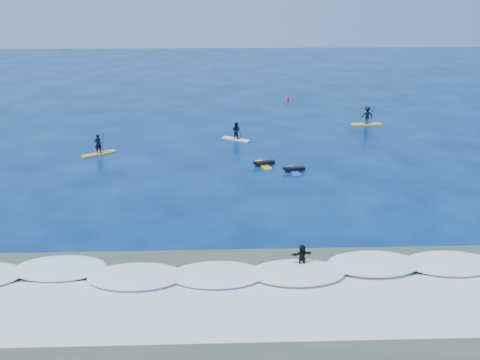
{
  "coord_description": "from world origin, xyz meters",
  "views": [
    {
      "loc": [
        -2.65,
        -33.46,
        14.02
      ],
      "look_at": [
        -1.46,
        1.59,
        0.6
      ],
      "focal_mm": 40.0,
      "sensor_mm": 36.0,
      "label": 1
    }
  ],
  "objects_px": {
    "sup_paddler_left": "(98,147)",
    "sup_paddler_right": "(367,116)",
    "marker_buoy": "(288,99)",
    "wave_surfer": "(302,257)",
    "prone_paddler_near": "(264,164)",
    "prone_paddler_far": "(294,170)",
    "sup_paddler_center": "(236,132)"
  },
  "relations": [
    {
      "from": "sup_paddler_left",
      "to": "sup_paddler_right",
      "type": "bearing_deg",
      "value": -14.32
    },
    {
      "from": "sup_paddler_right",
      "to": "marker_buoy",
      "type": "xyz_separation_m",
      "value": [
        -6.67,
        10.98,
        -0.52
      ]
    },
    {
      "from": "sup_paddler_right",
      "to": "marker_buoy",
      "type": "height_order",
      "value": "sup_paddler_right"
    },
    {
      "from": "sup_paddler_right",
      "to": "wave_surfer",
      "type": "relative_size",
      "value": 1.71
    },
    {
      "from": "prone_paddler_near",
      "to": "marker_buoy",
      "type": "distance_m",
      "value": 23.54
    },
    {
      "from": "prone_paddler_far",
      "to": "wave_surfer",
      "type": "distance_m",
      "value": 14.68
    },
    {
      "from": "sup_paddler_center",
      "to": "prone_paddler_far",
      "type": "distance_m",
      "value": 9.65
    },
    {
      "from": "sup_paddler_left",
      "to": "marker_buoy",
      "type": "distance_m",
      "value": 26.87
    },
    {
      "from": "sup_paddler_right",
      "to": "prone_paddler_far",
      "type": "height_order",
      "value": "sup_paddler_right"
    },
    {
      "from": "sup_paddler_left",
      "to": "prone_paddler_near",
      "type": "height_order",
      "value": "sup_paddler_left"
    },
    {
      "from": "sup_paddler_left",
      "to": "prone_paddler_near",
      "type": "xyz_separation_m",
      "value": [
        13.63,
        -3.37,
        -0.46
      ]
    },
    {
      "from": "sup_paddler_left",
      "to": "wave_surfer",
      "type": "bearing_deg",
      "value": -87.19
    },
    {
      "from": "sup_paddler_right",
      "to": "prone_paddler_far",
      "type": "bearing_deg",
      "value": -125.69
    },
    {
      "from": "prone_paddler_far",
      "to": "wave_surfer",
      "type": "bearing_deg",
      "value": 165.43
    },
    {
      "from": "sup_paddler_right",
      "to": "marker_buoy",
      "type": "distance_m",
      "value": 12.86
    },
    {
      "from": "marker_buoy",
      "to": "sup_paddler_center",
      "type": "bearing_deg",
      "value": -112.63
    },
    {
      "from": "sup_paddler_center",
      "to": "wave_surfer",
      "type": "relative_size",
      "value": 1.44
    },
    {
      "from": "sup_paddler_left",
      "to": "wave_surfer",
      "type": "relative_size",
      "value": 1.52
    },
    {
      "from": "marker_buoy",
      "to": "prone_paddler_near",
      "type": "bearing_deg",
      "value": -101.34
    },
    {
      "from": "wave_surfer",
      "to": "marker_buoy",
      "type": "distance_m",
      "value": 39.33
    },
    {
      "from": "marker_buoy",
      "to": "prone_paddler_far",
      "type": "bearing_deg",
      "value": -95.66
    },
    {
      "from": "sup_paddler_center",
      "to": "wave_surfer",
      "type": "xyz_separation_m",
      "value": [
        2.7,
        -23.27,
        0.03
      ]
    },
    {
      "from": "sup_paddler_center",
      "to": "prone_paddler_near",
      "type": "distance_m",
      "value": 7.5
    },
    {
      "from": "prone_paddler_near",
      "to": "prone_paddler_far",
      "type": "distance_m",
      "value": 2.64
    },
    {
      "from": "sup_paddler_left",
      "to": "sup_paddler_center",
      "type": "distance_m",
      "value": 12.26
    },
    {
      "from": "prone_paddler_near",
      "to": "wave_surfer",
      "type": "xyz_separation_m",
      "value": [
        0.71,
        -16.06,
        0.58
      ]
    },
    {
      "from": "sup_paddler_left",
      "to": "sup_paddler_right",
      "type": "height_order",
      "value": "sup_paddler_right"
    },
    {
      "from": "sup_paddler_center",
      "to": "sup_paddler_right",
      "type": "bearing_deg",
      "value": 52.88
    },
    {
      "from": "sup_paddler_right",
      "to": "prone_paddler_far",
      "type": "distance_m",
      "value": 16.35
    },
    {
      "from": "prone_paddler_near",
      "to": "wave_surfer",
      "type": "bearing_deg",
      "value": 164.9
    },
    {
      "from": "sup_paddler_left",
      "to": "prone_paddler_near",
      "type": "bearing_deg",
      "value": -47.5
    },
    {
      "from": "sup_paddler_left",
      "to": "sup_paddler_right",
      "type": "xyz_separation_m",
      "value": [
        24.93,
        8.73,
        0.22
      ]
    }
  ]
}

